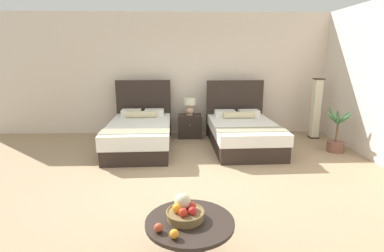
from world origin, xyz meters
The scene contains 12 objects.
ground_plane centered at (0.00, 0.00, -0.01)m, with size 10.33×10.02×0.02m, color #9F8464.
wall_back centered at (0.00, 3.21, 1.44)m, with size 10.33×0.12×2.89m, color beige.
bed_near_window centered at (-1.08, 1.89, 0.32)m, with size 1.33×2.19×1.34m.
bed_near_corner centered at (1.08, 1.89, 0.31)m, with size 1.39×2.09×1.33m.
nightstand centered at (-0.02, 2.72, 0.26)m, with size 0.55×0.47×0.53m.
table_lamp centered at (-0.02, 2.74, 0.77)m, with size 0.28×0.28×0.39m.
coffee_table centered at (-0.13, -1.70, 0.34)m, with size 0.82×0.82×0.44m.
fruit_bowl centered at (-0.18, -1.66, 0.51)m, with size 0.36×0.36×0.22m.
loose_apple centered at (-0.40, -1.87, 0.47)m, with size 0.08×0.08×0.08m.
loose_orange centered at (-0.26, -1.96, 0.47)m, with size 0.08×0.08×0.08m.
floor_lamp_corner centered at (2.90, 2.54, 0.69)m, with size 0.21×0.21×1.39m.
potted_palm centered at (2.90, 1.53, 0.26)m, with size 0.54×0.51×0.90m.
Camera 1 is at (-0.19, -4.13, 1.91)m, focal length 27.77 mm.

